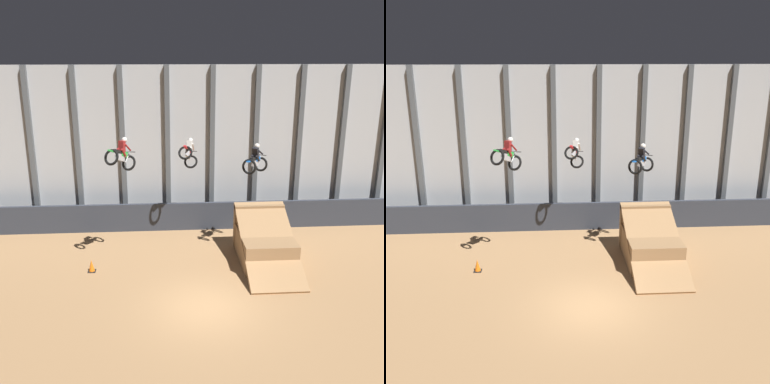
# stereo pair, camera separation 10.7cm
# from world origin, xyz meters

# --- Properties ---
(ground_plane) EXTENTS (60.00, 60.00, 0.00)m
(ground_plane) POSITION_xyz_m (0.00, 0.00, 0.00)
(ground_plane) COLOR #9E754C
(arena_back_wall) EXTENTS (32.00, 0.40, 9.12)m
(arena_back_wall) POSITION_xyz_m (0.00, 9.62, 4.56)
(arena_back_wall) COLOR #ADB2B7
(arena_back_wall) RESTS_ON ground_plane
(lower_barrier) EXTENTS (31.36, 0.20, 1.61)m
(lower_barrier) POSITION_xyz_m (0.00, 8.26, 0.81)
(lower_barrier) COLOR #2D333D
(lower_barrier) RESTS_ON ground_plane
(dirt_ramp) EXTENTS (2.54, 5.11, 2.52)m
(dirt_ramp) POSITION_xyz_m (3.30, 4.23, 0.85)
(dirt_ramp) COLOR #966F48
(dirt_ramp) RESTS_ON ground_plane
(rider_bike_left_air) EXTENTS (1.48, 1.81, 1.66)m
(rider_bike_left_air) POSITION_xyz_m (-3.44, 4.17, 5.36)
(rider_bike_left_air) COLOR black
(rider_bike_center_air) EXTENTS (1.19, 1.81, 1.68)m
(rider_bike_center_air) POSITION_xyz_m (-0.24, 6.82, 4.82)
(rider_bike_center_air) COLOR black
(rider_bike_right_air) EXTENTS (1.51, 1.72, 1.53)m
(rider_bike_right_air) POSITION_xyz_m (2.88, 5.09, 4.78)
(rider_bike_right_air) COLOR black
(traffic_cone_near_ramp) EXTENTS (0.36, 0.36, 0.58)m
(traffic_cone_near_ramp) POSITION_xyz_m (-4.99, 3.44, 0.28)
(traffic_cone_near_ramp) COLOR black
(traffic_cone_near_ramp) RESTS_ON ground_plane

